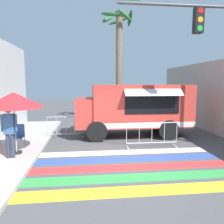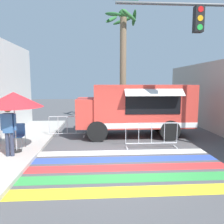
# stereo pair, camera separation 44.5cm
# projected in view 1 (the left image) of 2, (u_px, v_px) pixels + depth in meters

# --- Properties ---
(ground_plane) EXTENTS (60.00, 60.00, 0.00)m
(ground_plane) POSITION_uv_depth(u_px,v_px,m) (131.00, 165.00, 7.10)
(ground_plane) COLOR #4C4C4F
(crosswalk_painted) EXTENTS (6.40, 3.60, 0.01)m
(crosswalk_painted) POSITION_uv_depth(u_px,v_px,m) (133.00, 167.00, 6.90)
(crosswalk_painted) COLOR yellow
(crosswalk_painted) RESTS_ON ground_plane
(food_truck) EXTENTS (5.59, 2.57, 2.56)m
(food_truck) POSITION_uv_depth(u_px,v_px,m) (132.00, 107.00, 10.86)
(food_truck) COLOR #D13D33
(food_truck) RESTS_ON ground_plane
(traffic_signal_pole) EXTENTS (4.74, 0.29, 5.87)m
(traffic_signal_pole) POSITION_uv_depth(u_px,v_px,m) (213.00, 46.00, 8.10)
(traffic_signal_pole) COLOR #515456
(traffic_signal_pole) RESTS_ON ground_plane
(patio_umbrella) EXTENTS (2.07, 2.07, 2.21)m
(patio_umbrella) POSITION_uv_depth(u_px,v_px,m) (14.00, 100.00, 7.65)
(patio_umbrella) COLOR black
(patio_umbrella) RESTS_ON sidewalk_left
(folding_chair) EXTENTS (0.45, 0.45, 0.96)m
(folding_chair) POSITION_uv_depth(u_px,v_px,m) (18.00, 134.00, 8.30)
(folding_chair) COLOR #4C4C51
(folding_chair) RESTS_ON sidewalk_left
(vendor_person) EXTENTS (0.53, 0.23, 1.77)m
(vendor_person) POSITION_uv_depth(u_px,v_px,m) (9.00, 128.00, 7.31)
(vendor_person) COLOR #2D3347
(vendor_person) RESTS_ON sidewalk_left
(barricade_front) EXTENTS (2.16, 0.44, 1.05)m
(barricade_front) POSITION_uv_depth(u_px,v_px,m) (152.00, 135.00, 9.01)
(barricade_front) COLOR #B7BABF
(barricade_front) RESTS_ON ground_plane
(barricade_side) EXTENTS (1.75, 0.44, 1.05)m
(barricade_side) POSITION_uv_depth(u_px,v_px,m) (66.00, 127.00, 10.59)
(barricade_side) COLOR #B7BABF
(barricade_side) RESTS_ON ground_plane
(palm_tree) EXTENTS (2.19, 2.45, 7.37)m
(palm_tree) POSITION_uv_depth(u_px,v_px,m) (119.00, 53.00, 14.41)
(palm_tree) COLOR #7A664C
(palm_tree) RESTS_ON ground_plane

